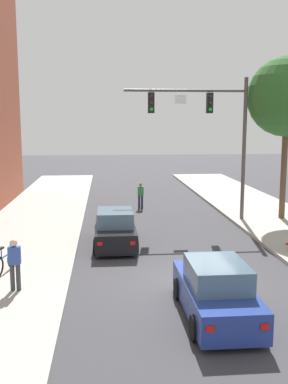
{
  "coord_description": "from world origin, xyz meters",
  "views": [
    {
      "loc": [
        -2.77,
        -13.95,
        5.32
      ],
      "look_at": [
        -0.92,
        7.06,
        2.0
      ],
      "focal_mm": 41.36,
      "sensor_mm": 36.0,
      "label": 1
    }
  ],
  "objects": [
    {
      "name": "ground_plane",
      "position": [
        0.0,
        0.0,
        0.0
      ],
      "size": [
        120.0,
        120.0,
        0.0
      ],
      "primitive_type": "plane",
      "color": "#38383D"
    },
    {
      "name": "bicycle_leaning",
      "position": [
        -6.28,
        1.22,
        0.54
      ],
      "size": [
        0.49,
        1.73,
        0.98
      ],
      "color": "black",
      "rests_on": "sidewalk_left"
    },
    {
      "name": "pedestrian_crossing_road",
      "position": [
        -0.61,
        13.04,
        0.91
      ],
      "size": [
        0.36,
        0.22,
        1.64
      ],
      "color": "#232847",
      "rests_on": "ground"
    },
    {
      "name": "street_tree_second",
      "position": [
        6.85,
        9.07,
        6.64
      ],
      "size": [
        4.2,
        4.2,
        8.62
      ],
      "color": "brown",
      "rests_on": "sidewalk_right"
    },
    {
      "name": "car_lead_black",
      "position": [
        -2.38,
        4.78,
        0.72
      ],
      "size": [
        1.85,
        4.25,
        1.6
      ],
      "color": "black",
      "rests_on": "ground"
    },
    {
      "name": "pedestrian_sidewalk_left_walker",
      "position": [
        -5.6,
        -0.53,
        1.06
      ],
      "size": [
        0.36,
        0.22,
        1.64
      ],
      "color": "#333338",
      "rests_on": "sidewalk_left"
    },
    {
      "name": "car_following_blue",
      "position": [
        0.2,
        -2.61,
        0.72
      ],
      "size": [
        1.85,
        4.25,
        1.6
      ],
      "color": "navy",
      "rests_on": "ground"
    },
    {
      "name": "traffic_signal_mast",
      "position": [
        2.78,
        9.05,
        5.34
      ],
      "size": [
        6.48,
        0.38,
        7.5
      ],
      "color": "#514C47",
      "rests_on": "sidewalk_right"
    }
  ]
}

